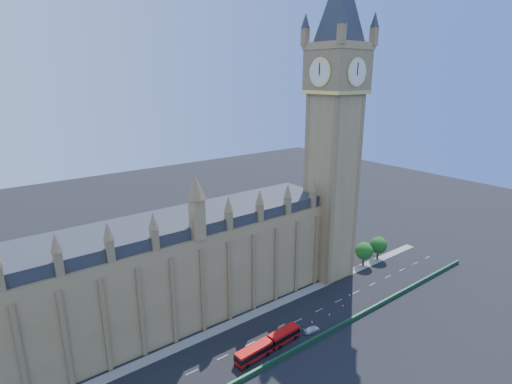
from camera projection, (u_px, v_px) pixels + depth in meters
ground at (263, 338)px, 99.77m from camera, size 400.00×400.00×0.00m
palace_westminster at (128, 283)px, 98.12m from camera, size 120.00×20.00×28.00m
elizabeth_tower at (335, 106)px, 117.43m from camera, size 20.59×20.59×105.00m
bridge_parapet at (287, 355)px, 92.74m from camera, size 160.00×0.60×1.20m
kerb_north at (241, 320)px, 107.00m from camera, size 160.00×3.00×0.16m
tree_east_near at (364, 250)px, 136.36m from camera, size 6.00×6.00×8.50m
tree_east_far at (379, 245)px, 141.03m from camera, size 6.00×6.00×8.50m
red_bus at (269, 345)px, 94.55m from camera, size 18.96×3.96×3.20m
car_grey at (262, 342)px, 96.75m from camera, size 4.70×2.02×1.58m
car_silver at (293, 329)px, 101.81m from camera, size 4.58×1.86×1.48m
car_white at (312, 329)px, 101.87m from camera, size 4.56×2.04×1.30m
cone_a at (343, 306)px, 112.91m from camera, size 0.56×0.56×0.69m
cone_b at (350, 295)px, 118.36m from camera, size 0.64×0.64×0.79m
cone_c at (329, 315)px, 108.75m from camera, size 0.54×0.54×0.70m
cone_d at (312, 322)px, 105.33m from camera, size 0.61×0.61×0.77m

